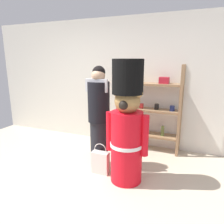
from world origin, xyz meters
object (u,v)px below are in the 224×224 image
(teddy_bear_guard, at_px, (127,126))
(merchandise_shelf, at_px, (149,108))
(person_shopper, at_px, (99,117))
(shopping_bag, at_px, (100,162))

(teddy_bear_guard, bearing_deg, merchandise_shelf, 88.75)
(teddy_bear_guard, distance_m, person_shopper, 0.61)
(merchandise_shelf, xyz_separation_m, person_shopper, (-0.59, -1.04, 0.02))
(teddy_bear_guard, bearing_deg, shopping_bag, 175.00)
(teddy_bear_guard, relative_size, person_shopper, 1.06)
(merchandise_shelf, relative_size, teddy_bear_guard, 0.95)
(merchandise_shelf, height_order, shopping_bag, merchandise_shelf)
(teddy_bear_guard, height_order, person_shopper, teddy_bear_guard)
(merchandise_shelf, distance_m, shopping_bag, 1.49)
(shopping_bag, bearing_deg, merchandise_shelf, 69.31)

